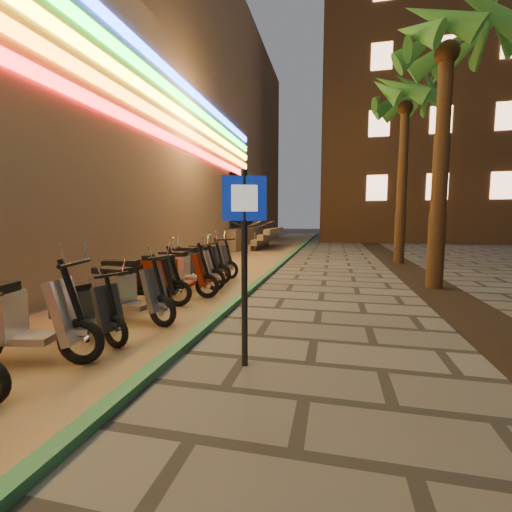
% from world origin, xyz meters
% --- Properties ---
extents(ground, '(120.00, 120.00, 0.00)m').
position_xyz_m(ground, '(0.00, 0.00, 0.00)').
color(ground, '#474442').
rests_on(ground, ground).
extents(parking_strip, '(3.40, 60.00, 0.01)m').
position_xyz_m(parking_strip, '(-2.60, 10.00, 0.01)').
color(parking_strip, '#8C7251').
rests_on(parking_strip, ground).
extents(green_curb, '(0.18, 60.00, 0.10)m').
position_xyz_m(green_curb, '(-0.90, 10.00, 0.05)').
color(green_curb, '#2A7047').
rests_on(green_curb, ground).
extents(planting_strip, '(1.20, 40.00, 0.02)m').
position_xyz_m(planting_strip, '(3.60, 5.00, 0.01)').
color(planting_strip, black).
rests_on(planting_strip, ground).
extents(apartment_block, '(18.00, 16.06, 25.00)m').
position_xyz_m(apartment_block, '(9.00, 32.00, 12.50)').
color(apartment_block, brown).
rests_on(apartment_block, ground).
extents(palm_c, '(2.97, 3.02, 6.91)m').
position_xyz_m(palm_c, '(3.60, 7.00, 5.73)').
color(palm_c, '#472D19').
rests_on(palm_c, ground).
extents(palm_d, '(2.97, 3.02, 7.16)m').
position_xyz_m(palm_d, '(3.60, 12.00, 5.94)').
color(palm_d, '#472D19').
rests_on(palm_d, ground).
extents(pedestrian_sign, '(0.49, 0.20, 2.32)m').
position_xyz_m(pedestrian_sign, '(0.07, 1.43, 1.51)').
color(pedestrian_sign, black).
rests_on(pedestrian_sign, ground).
extents(scooter_6, '(1.85, 0.84, 1.30)m').
position_xyz_m(scooter_6, '(-2.73, 0.84, 0.56)').
color(scooter_6, black).
rests_on(scooter_6, ground).
extents(scooter_7, '(1.50, 0.76, 1.06)m').
position_xyz_m(scooter_7, '(-2.49, 1.78, 0.46)').
color(scooter_7, black).
rests_on(scooter_7, ground).
extents(scooter_8, '(1.71, 0.75, 1.20)m').
position_xyz_m(scooter_8, '(-2.41, 2.72, 0.52)').
color(scooter_8, black).
rests_on(scooter_8, ground).
extents(scooter_9, '(1.75, 0.89, 1.24)m').
position_xyz_m(scooter_9, '(-2.76, 3.62, 0.54)').
color(scooter_9, black).
rests_on(scooter_9, ground).
extents(scooter_10, '(1.77, 0.69, 1.24)m').
position_xyz_m(scooter_10, '(-2.48, 4.57, 0.54)').
color(scooter_10, black).
rests_on(scooter_10, ground).
extents(scooter_11, '(1.74, 0.61, 1.23)m').
position_xyz_m(scooter_11, '(-2.58, 5.46, 0.53)').
color(scooter_11, black).
rests_on(scooter_11, ground).
extents(scooter_12, '(1.80, 0.75, 1.26)m').
position_xyz_m(scooter_12, '(-2.70, 6.45, 0.55)').
color(scooter_12, black).
rests_on(scooter_12, ground).
extents(scooter_13, '(1.72, 0.86, 1.22)m').
position_xyz_m(scooter_13, '(-2.67, 7.38, 0.53)').
color(scooter_13, black).
rests_on(scooter_13, ground).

